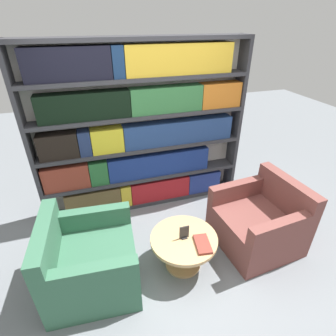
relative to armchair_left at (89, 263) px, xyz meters
name	(u,v)px	position (x,y,z in m)	size (l,w,h in m)	color
ground_plane	(176,276)	(0.90, -0.21, -0.30)	(14.00, 14.00, 0.00)	slate
bookshelf	(141,132)	(0.88, 1.27, 0.86)	(2.89, 0.30, 2.35)	silver
armchair_left	(89,263)	(0.00, 0.00, 0.00)	(0.97, 0.98, 0.86)	#336047
armchair_right	(259,223)	(2.06, 0.00, 0.00)	(0.98, 0.99, 0.86)	brown
coffee_table	(184,245)	(1.03, -0.07, 0.00)	(0.75, 0.75, 0.43)	tan
table_sign	(184,233)	(1.03, -0.07, 0.19)	(0.11, 0.06, 0.16)	black
stray_book	(203,244)	(1.18, -0.23, 0.14)	(0.19, 0.29, 0.03)	brown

